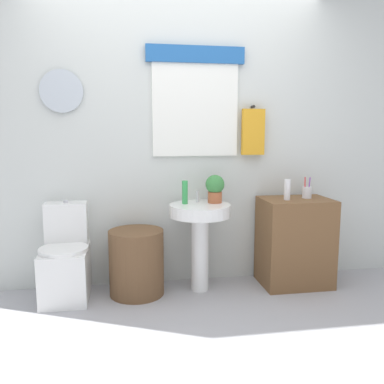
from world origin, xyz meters
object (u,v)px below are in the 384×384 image
Objects in this scene: laundry_hamper at (137,262)px; soap_bottle at (185,192)px; toilet at (66,262)px; potted_plant at (215,187)px; wooden_cabinet at (295,242)px; pedestal_sink at (200,226)px; lotion_bottle at (287,190)px; toothbrush_cup at (307,192)px.

laundry_hamper is 2.77× the size of soap_bottle.
potted_plant reaches higher than toilet.
wooden_cabinet is (1.95, -0.03, 0.09)m from toilet.
pedestal_sink is (0.53, -0.00, 0.29)m from laundry_hamper.
toothbrush_cup is at bearing 16.14° from lotion_bottle.
toothbrush_cup reaches higher than laundry_hamper.
laundry_hamper is at bearing 178.21° from lotion_bottle.
toilet is 4.00× the size of soap_bottle.
lotion_bottle is (0.87, -0.09, 0.02)m from soap_bottle.
wooden_cabinet is at bearing -0.99° from toilet.
wooden_cabinet is 1.07m from soap_bottle.
wooden_cabinet is at bearing -4.83° from potted_plant.
wooden_cabinet is 4.33× the size of lotion_bottle.
pedestal_sink is 4.19× the size of lotion_bottle.
potted_plant reaches higher than toothbrush_cup.
soap_bottle is at bearing 157.38° from pedestal_sink.
soap_bottle reaches higher than wooden_cabinet.
laundry_hamper is 0.73× the size of pedestal_sink.
laundry_hamper is 1.59m from toothbrush_cup.
pedestal_sink is (1.10, -0.03, 0.26)m from toilet.
toilet is at bearing 178.24° from pedestal_sink.
laundry_hamper is at bearing -174.91° from potted_plant.
laundry_hamper is 3.06× the size of lotion_bottle.
potted_plant is (0.26, 0.01, 0.03)m from soap_bottle.
wooden_cabinet is (1.39, 0.00, 0.11)m from laundry_hamper.
potted_plant is 1.29× the size of toothbrush_cup.
toothbrush_cup is at bearing 1.21° from pedestal_sink.
toilet is 3.28× the size of potted_plant.
laundry_hamper is 0.91m from potted_plant.
soap_bottle is 1.06× the size of toothbrush_cup.
pedestal_sink is at bearing -1.76° from toilet.
lotion_bottle is at bearing -2.29° from toilet.
wooden_cabinet is at bearing -2.95° from soap_bottle.
potted_plant is at bearing 23.20° from pedestal_sink.
lotion_bottle is at bearing -9.36° from potted_plant.
toothbrush_cup reaches higher than wooden_cabinet.
lotion_bottle is at bearing -163.86° from toothbrush_cup.
potted_plant reaches higher than pedestal_sink.
toilet reaches higher than wooden_cabinet.
wooden_cabinet is 0.49m from lotion_bottle.
lotion_bottle reaches higher than wooden_cabinet.
laundry_hamper is at bearing 180.00° from wooden_cabinet.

